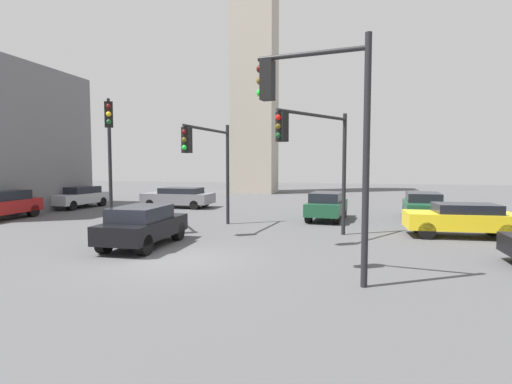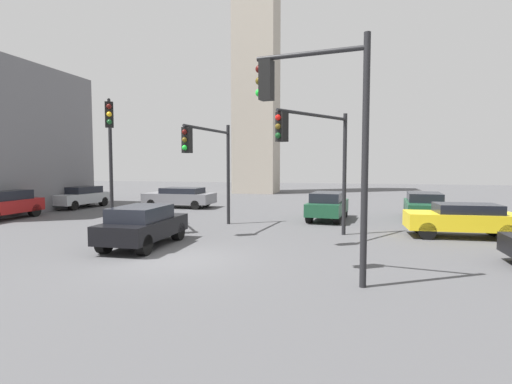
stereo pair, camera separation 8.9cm
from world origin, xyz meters
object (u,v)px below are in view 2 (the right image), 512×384
car_3 (462,219)px  car_7 (80,197)px  traffic_light_3 (316,146)px  traffic_light_2 (209,153)px  car_2 (143,225)px  traffic_light_1 (317,115)px  car_0 (328,205)px  car_4 (425,205)px  car_5 (4,204)px  traffic_light_0 (110,139)px  car_1 (180,197)px

car_3 → car_7: 22.69m
traffic_light_3 → car_7: (-16.18, 8.26, -2.85)m
traffic_light_2 → traffic_light_3: 4.93m
car_2 → traffic_light_1: bearing=-115.4°
car_0 → car_7: bearing=88.3°
car_0 → car_3: car_0 is taller
car_4 → car_5: (-21.65, -4.96, 0.06)m
traffic_light_0 → car_4: (13.96, 7.05, -3.26)m
car_1 → car_5: (-6.72, -7.45, 0.08)m
traffic_light_1 → car_3: size_ratio=1.41×
car_4 → car_5: size_ratio=1.12×
car_2 → car_5: size_ratio=1.01×
traffic_light_2 → car_2: size_ratio=1.21×
car_1 → car_5: car_5 is taller
car_1 → car_2: size_ratio=1.17×
traffic_light_1 → car_7: size_ratio=1.40×
traffic_light_0 → car_0: size_ratio=1.37×
car_2 → car_3: bearing=-69.1°
traffic_light_3 → car_1: (-9.77, 9.88, -2.88)m
car_7 → traffic_light_2: bearing=65.2°
traffic_light_3 → car_0: traffic_light_3 is taller
traffic_light_0 → traffic_light_2: (4.09, 1.11, -0.61)m
traffic_light_2 → car_7: size_ratio=1.13×
traffic_light_2 → car_2: (-1.17, -3.78, -2.62)m
car_2 → car_0: bearing=-36.5°
car_1 → car_4: car_4 is taller
car_5 → car_2: bearing=67.0°
car_1 → traffic_light_3: bearing=136.4°
traffic_light_1 → traffic_light_2: bearing=-42.3°
car_0 → car_7: (-16.36, 2.36, -0.03)m
traffic_light_0 → car_2: traffic_light_0 is taller
traffic_light_0 → car_2: 5.11m
traffic_light_1 → car_5: (-16.92, 7.73, -3.33)m
car_2 → car_4: car_2 is taller
car_2 → traffic_light_2: bearing=-17.3°
traffic_light_0 → traffic_light_2: bearing=72.9°
car_0 → car_3: 6.66m
car_3 → car_4: size_ratio=0.95×
traffic_light_1 → car_0: (-0.25, 11.20, -3.35)m
traffic_light_1 → car_7: (-16.61, 13.56, -3.38)m
traffic_light_0 → traffic_light_2: traffic_light_0 is taller
traffic_light_2 → car_4: traffic_light_2 is taller
car_0 → car_2: (-6.06, -8.23, -0.01)m
traffic_light_1 → traffic_light_3: traffic_light_1 is taller
traffic_light_1 → car_2: traffic_light_1 is taller
car_3 → car_4: (-0.50, 5.28, 0.00)m
car_0 → car_3: bearing=-118.2°
traffic_light_1 → car_0: 11.69m
car_1 → car_7: 6.61m
traffic_light_0 → car_2: bearing=15.4°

